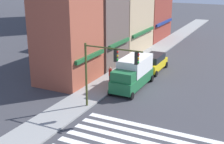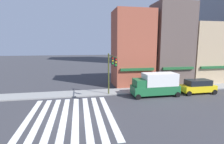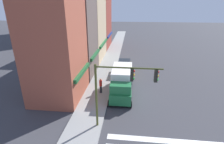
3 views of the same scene
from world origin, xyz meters
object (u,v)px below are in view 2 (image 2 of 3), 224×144
(box_truck_green, at_px, (156,84))
(suv_yellow, at_px, (198,86))
(traffic_signal, at_px, (111,67))
(pedestrian_red_jacket, at_px, (147,84))

(box_truck_green, distance_m, suv_yellow, 6.30)
(traffic_signal, height_order, box_truck_green, traffic_signal)
(box_truck_green, height_order, suv_yellow, box_truck_green)
(traffic_signal, bearing_deg, box_truck_green, 2.09)
(traffic_signal, bearing_deg, suv_yellow, 1.02)
(suv_yellow, bearing_deg, pedestrian_red_jacket, 159.84)
(box_truck_green, height_order, pedestrian_red_jacket, box_truck_green)
(traffic_signal, relative_size, pedestrian_red_jacket, 3.17)
(pedestrian_red_jacket, bearing_deg, traffic_signal, -123.06)
(box_truck_green, xyz_separation_m, pedestrian_red_jacket, (-0.21, 2.39, -0.51))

